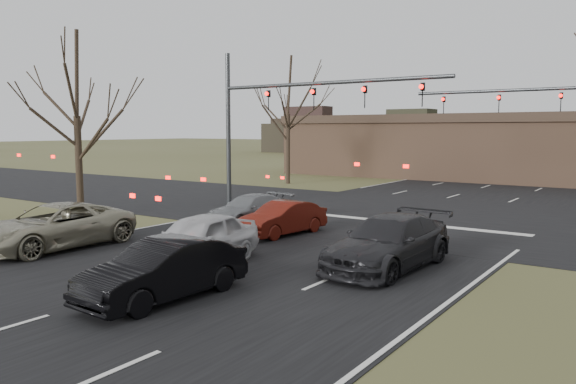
% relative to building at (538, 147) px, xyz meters
% --- Properties ---
extents(ground, '(360.00, 360.00, 0.00)m').
position_rel_building_xyz_m(ground, '(-2.00, -38.00, -2.67)').
color(ground, '#4E4E29').
rests_on(ground, ground).
extents(road_main, '(14.00, 300.00, 0.02)m').
position_rel_building_xyz_m(road_main, '(-2.00, 22.00, -2.66)').
color(road_main, black).
rests_on(road_main, ground).
extents(road_cross, '(200.00, 14.00, 0.02)m').
position_rel_building_xyz_m(road_cross, '(-2.00, -23.00, -2.65)').
color(road_cross, black).
rests_on(road_cross, ground).
extents(building, '(42.40, 10.40, 5.30)m').
position_rel_building_xyz_m(building, '(0.00, 0.00, 0.00)').
color(building, '#886149').
rests_on(building, ground).
extents(mast_arm_near, '(12.12, 0.24, 8.00)m').
position_rel_building_xyz_m(mast_arm_near, '(-7.23, -25.00, 2.41)').
color(mast_arm_near, '#383A3D').
rests_on(mast_arm_near, ground).
extents(mast_arm_far, '(11.12, 0.24, 8.00)m').
position_rel_building_xyz_m(mast_arm_far, '(4.18, -15.00, 2.35)').
color(mast_arm_far, '#383A3D').
rests_on(mast_arm_far, ground).
extents(tree_left_near, '(5.10, 5.10, 8.50)m').
position_rel_building_xyz_m(tree_left_near, '(-13.50, -32.00, 3.90)').
color(tree_left_near, black).
rests_on(tree_left_near, ground).
extents(tree_left_far, '(5.70, 5.70, 9.50)m').
position_rel_building_xyz_m(tree_left_far, '(-15.00, -13.00, 4.68)').
color(tree_left_far, black).
rests_on(tree_left_far, ground).
extents(car_silver_suv, '(2.61, 5.54, 1.53)m').
position_rel_building_xyz_m(car_silver_suv, '(-8.30, -36.69, -1.90)').
color(car_silver_suv, '#9B977E').
rests_on(car_silver_suv, ground).
extents(car_white_sedan, '(2.41, 4.80, 1.57)m').
position_rel_building_xyz_m(car_white_sedan, '(-2.50, -35.69, -1.88)').
color(car_white_sedan, silver).
rests_on(car_white_sedan, ground).
extents(car_black_hatch, '(1.71, 4.41, 1.43)m').
position_rel_building_xyz_m(car_black_hatch, '(-0.85, -38.58, -1.95)').
color(car_black_hatch, black).
rests_on(car_black_hatch, ground).
extents(car_charcoal_sedan, '(2.43, 5.38, 1.53)m').
position_rel_building_xyz_m(car_charcoal_sedan, '(2.26, -32.71, -1.90)').
color(car_charcoal_sedan, black).
rests_on(car_charcoal_sedan, ground).
extents(car_grey_ahead, '(2.26, 4.46, 1.24)m').
position_rel_building_xyz_m(car_grey_ahead, '(-6.04, -28.84, -2.04)').
color(car_grey_ahead, slate).
rests_on(car_grey_ahead, ground).
extents(car_red_ahead, '(1.83, 4.05, 1.29)m').
position_rel_building_xyz_m(car_red_ahead, '(-3.33, -30.19, -2.02)').
color(car_red_ahead, '#51130B').
rests_on(car_red_ahead, ground).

